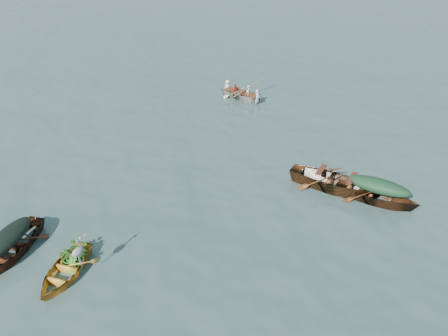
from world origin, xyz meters
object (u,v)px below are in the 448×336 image
object	(u,v)px
yellow_dinghy	(66,276)
dark_covered_boat	(13,254)
rowed_boat	(242,99)
green_tarp_boat	(375,202)
open_wooden_boat	(334,190)
heron	(79,256)

from	to	relation	value
yellow_dinghy	dark_covered_boat	bearing A→B (deg)	168.54
yellow_dinghy	dark_covered_boat	distance (m)	2.14
yellow_dinghy	rowed_boat	world-z (taller)	rowed_boat
green_tarp_boat	rowed_boat	world-z (taller)	green_tarp_boat
open_wooden_boat	yellow_dinghy	bearing A→B (deg)	147.12
yellow_dinghy	green_tarp_boat	world-z (taller)	green_tarp_boat
rowed_boat	heron	world-z (taller)	heron
yellow_dinghy	rowed_boat	size ratio (longest dim) A/B	0.79
yellow_dinghy	heron	xyz separation A→B (m)	(0.49, 0.25, 0.85)
green_tarp_boat	dark_covered_boat	bearing A→B (deg)	133.02
heron	dark_covered_boat	bearing A→B (deg)	171.94
yellow_dinghy	dark_covered_boat	world-z (taller)	dark_covered_boat
green_tarp_boat	rowed_boat	xyz separation A→B (m)	(-9.36, 5.35, 0.00)
dark_covered_boat	green_tarp_boat	bearing A→B (deg)	25.55
green_tarp_boat	rowed_boat	distance (m)	10.78
dark_covered_boat	green_tarp_boat	xyz separation A→B (m)	(8.10, 9.22, 0.00)
green_tarp_boat	heron	size ratio (longest dim) A/B	4.40
yellow_dinghy	green_tarp_boat	distance (m)	10.70
dark_covered_boat	heron	world-z (taller)	heron
heron	rowed_boat	bearing A→B (deg)	84.28
yellow_dinghy	open_wooden_boat	distance (m)	9.79
dark_covered_boat	rowed_boat	bearing A→B (deg)	71.79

